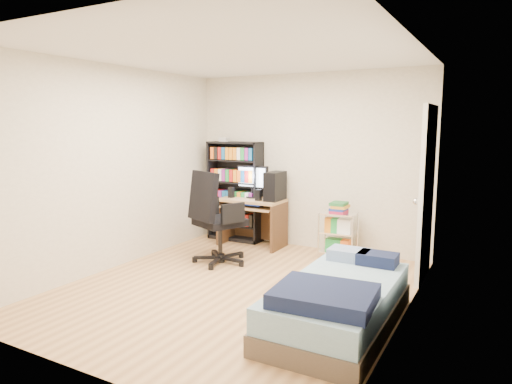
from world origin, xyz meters
The scene contains 7 objects.
room centered at (0.00, 0.00, 1.25)m, with size 3.58×4.08×2.58m.
media_shelf centered at (-1.14, 1.84, 0.78)m, with size 0.86×0.29×1.59m.
computer_desk centered at (-0.65, 1.71, 0.64)m, with size 0.94×0.54×1.18m.
office_chair centered at (-0.71, 0.69, 0.38)m, with size 0.94×0.94×1.21m.
wire_cart centered at (0.59, 1.67, 0.50)m, with size 0.49×0.37×0.76m.
bed centered at (1.28, -0.38, 0.23)m, with size 0.90×1.80×0.51m.
door centered at (1.72, 1.35, 1.00)m, with size 0.12×0.80×2.00m.
Camera 1 is at (2.49, -4.09, 1.77)m, focal length 32.00 mm.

